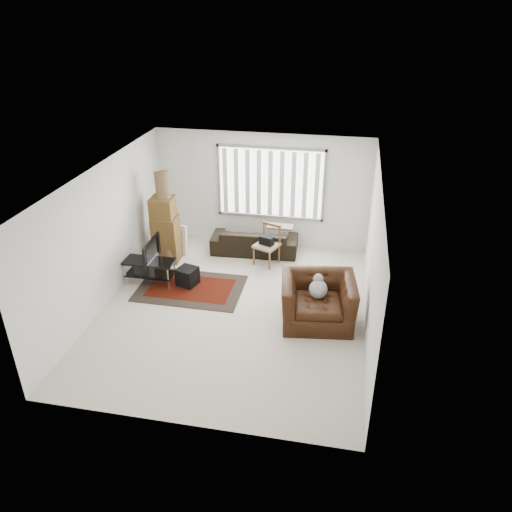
{
  "coord_description": "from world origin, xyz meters",
  "views": [
    {
      "loc": [
        1.97,
        -7.85,
        5.4
      ],
      "look_at": [
        0.38,
        0.28,
        1.05
      ],
      "focal_mm": 35.0,
      "sensor_mm": 36.0,
      "label": 1
    }
  ],
  "objects_px": {
    "tv_stand": "(150,267)",
    "armchair": "(318,298)",
    "moving_boxes": "(165,231)",
    "sofa": "(255,237)",
    "side_chair": "(267,243)"
  },
  "relations": [
    {
      "from": "sofa",
      "to": "moving_boxes",
      "type": "bearing_deg",
      "value": 17.86
    },
    {
      "from": "moving_boxes",
      "to": "sofa",
      "type": "distance_m",
      "value": 2.06
    },
    {
      "from": "moving_boxes",
      "to": "side_chair",
      "type": "distance_m",
      "value": 2.3
    },
    {
      "from": "sofa",
      "to": "armchair",
      "type": "height_order",
      "value": "armchair"
    },
    {
      "from": "side_chair",
      "to": "moving_boxes",
      "type": "bearing_deg",
      "value": -152.66
    },
    {
      "from": "moving_boxes",
      "to": "side_chair",
      "type": "height_order",
      "value": "moving_boxes"
    },
    {
      "from": "tv_stand",
      "to": "sofa",
      "type": "height_order",
      "value": "sofa"
    },
    {
      "from": "tv_stand",
      "to": "moving_boxes",
      "type": "bearing_deg",
      "value": 91.32
    },
    {
      "from": "tv_stand",
      "to": "moving_boxes",
      "type": "xyz_separation_m",
      "value": [
        -0.02,
        1.08,
        0.32
      ]
    },
    {
      "from": "armchair",
      "to": "tv_stand",
      "type": "bearing_deg",
      "value": 160.94
    },
    {
      "from": "moving_boxes",
      "to": "armchair",
      "type": "height_order",
      "value": "moving_boxes"
    },
    {
      "from": "moving_boxes",
      "to": "armchair",
      "type": "distance_m",
      "value": 4.01
    },
    {
      "from": "moving_boxes",
      "to": "armchair",
      "type": "bearing_deg",
      "value": -26.75
    },
    {
      "from": "tv_stand",
      "to": "armchair",
      "type": "height_order",
      "value": "armchair"
    },
    {
      "from": "moving_boxes",
      "to": "side_chair",
      "type": "xyz_separation_m",
      "value": [
        2.28,
        0.23,
        -0.19
      ]
    }
  ]
}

